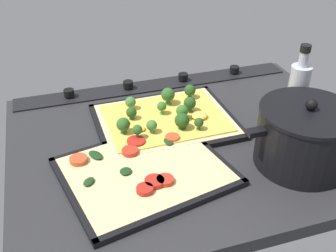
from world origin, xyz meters
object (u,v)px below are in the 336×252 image
broccoli_pizza (165,117)px  baking_tray_back (145,173)px  baking_tray_front (165,123)px  veggie_pizza_back (144,169)px  oil_bottle (297,95)px  cooking_pot (304,137)px

broccoli_pizza → baking_tray_back: (9.79, 17.22, -1.50)cm
baking_tray_front → baking_tray_back: bearing=60.5°
veggie_pizza_back → oil_bottle: 40.34cm
oil_bottle → veggie_pizza_back: bearing=9.9°
baking_tray_back → veggie_pizza_back: size_ratio=1.08×
baking_tray_front → veggie_pizza_back: (9.94, 16.92, 0.71)cm
veggie_pizza_back → oil_bottle: bearing=-170.1°
cooking_pot → oil_bottle: size_ratio=1.28×
broccoli_pizza → veggie_pizza_back: (9.98, 16.88, -0.79)cm
broccoli_pizza → cooking_pot: size_ratio=1.17×
baking_tray_front → baking_tray_back: same height
baking_tray_front → veggie_pizza_back: 19.64cm
broccoli_pizza → baking_tray_back: bearing=60.4°
veggie_pizza_back → baking_tray_front: bearing=-120.4°
broccoli_pizza → oil_bottle: (-29.07, 10.09, 6.72)cm
oil_bottle → broccoli_pizza: bearing=-19.1°
broccoli_pizza → veggie_pizza_back: size_ratio=0.90×
baking_tray_front → broccoli_pizza: (-0.04, 0.04, 1.50)cm
broccoli_pizza → baking_tray_back: 19.87cm
oil_bottle → baking_tray_front: bearing=-19.2°
baking_tray_front → veggie_pizza_back: bearing=59.6°
veggie_pizza_back → cooking_pot: bearing=168.9°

